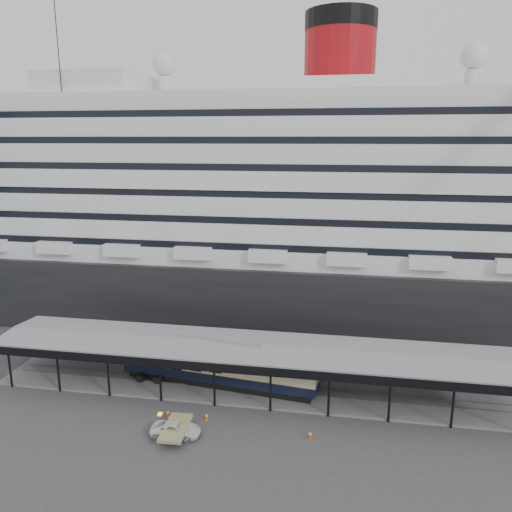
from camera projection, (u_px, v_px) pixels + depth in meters
name	position (u px, v px, depth m)	size (l,w,h in m)	color
ground	(240.00, 413.00, 49.90)	(200.00, 200.00, 0.00)	#39393B
cruise_ship	(282.00, 195.00, 76.34)	(130.00, 30.00, 43.90)	black
platform_canopy	(250.00, 369.00, 54.15)	(56.00, 9.18, 5.30)	slate
port_truck	(176.00, 429.00, 45.93)	(2.11, 4.58, 1.27)	silver
pullman_carriage	(219.00, 364.00, 54.67)	(22.21, 5.59, 21.63)	black
traffic_cone_left	(168.00, 413.00, 49.21)	(0.43, 0.43, 0.70)	#F93D0D
traffic_cone_mid	(206.00, 416.00, 48.58)	(0.39, 0.39, 0.74)	#D0580B
traffic_cone_right	(310.00, 435.00, 45.58)	(0.40, 0.40, 0.75)	#D43D0B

